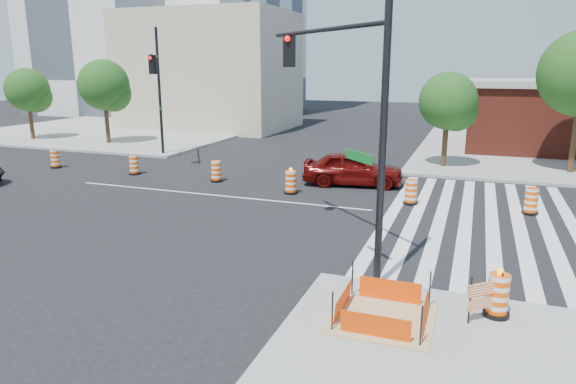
% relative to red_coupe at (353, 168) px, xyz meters
% --- Properties ---
extents(ground, '(120.00, 120.00, 0.00)m').
position_rel_red_coupe_xyz_m(ground, '(-5.25, -4.04, -0.80)').
color(ground, black).
rests_on(ground, ground).
extents(sidewalk_nw, '(22.00, 22.00, 0.15)m').
position_rel_red_coupe_xyz_m(sidewalk_nw, '(-23.25, 13.96, -0.72)').
color(sidewalk_nw, gray).
rests_on(sidewalk_nw, ground).
extents(crosswalk_east, '(6.75, 13.50, 0.01)m').
position_rel_red_coupe_xyz_m(crosswalk_east, '(5.70, -4.04, -0.79)').
color(crosswalk_east, silver).
rests_on(crosswalk_east, ground).
extents(lane_centerline, '(14.00, 0.12, 0.01)m').
position_rel_red_coupe_xyz_m(lane_centerline, '(-5.25, -4.04, -0.79)').
color(lane_centerline, silver).
rests_on(lane_centerline, ground).
extents(excavation_pit, '(2.20, 2.20, 0.90)m').
position_rel_red_coupe_xyz_m(excavation_pit, '(3.75, -13.04, -0.58)').
color(excavation_pit, tan).
rests_on(excavation_pit, ground).
extents(beige_midrise, '(14.00, 10.00, 10.00)m').
position_rel_red_coupe_xyz_m(beige_midrise, '(-17.25, 17.96, 4.20)').
color(beige_midrise, '#B7A88C').
rests_on(beige_midrise, ground).
extents(red_coupe, '(4.95, 2.66, 1.60)m').
position_rel_red_coupe_xyz_m(red_coupe, '(0.00, 0.00, 0.00)').
color(red_coupe, '#540807').
rests_on(red_coupe, ground).
extents(signal_pole_se, '(4.56, 4.44, 8.23)m').
position_rel_red_coupe_xyz_m(signal_pole_se, '(2.00, -9.80, 4.24)').
color(signal_pole_se, black).
rests_on(signal_pole_se, ground).
extents(signal_pole_nw, '(3.06, 5.00, 7.59)m').
position_rel_red_coupe_xyz_m(signal_pole_nw, '(-12.27, 2.48, 3.86)').
color(signal_pole_nw, black).
rests_on(signal_pole_nw, ground).
extents(pit_drum, '(0.57, 0.57, 1.13)m').
position_rel_red_coupe_xyz_m(pit_drum, '(6.10, -12.00, -0.18)').
color(pit_drum, black).
rests_on(pit_drum, ground).
extents(barricade, '(0.72, 0.63, 1.07)m').
position_rel_red_coupe_xyz_m(barricade, '(5.83, -12.32, -0.06)').
color(barricade, '#FF5105').
rests_on(barricade, ground).
extents(tree_north_a, '(3.17, 3.13, 5.33)m').
position_rel_red_coupe_xyz_m(tree_north_a, '(-25.84, 5.98, 2.77)').
color(tree_north_a, '#382314').
rests_on(tree_north_a, ground).
extents(tree_north_b, '(3.49, 3.49, 5.94)m').
position_rel_red_coupe_xyz_m(tree_north_b, '(-19.16, 6.28, 3.19)').
color(tree_north_b, '#382314').
rests_on(tree_north_b, ground).
extents(tree_north_c, '(3.11, 3.07, 5.21)m').
position_rel_red_coupe_xyz_m(tree_north_c, '(3.82, 5.65, 2.70)').
color(tree_north_c, '#382314').
rests_on(tree_north_c, ground).
extents(median_drum_0, '(0.60, 0.60, 1.02)m').
position_rel_red_coupe_xyz_m(median_drum_0, '(-16.39, -1.62, -0.32)').
color(median_drum_0, black).
rests_on(median_drum_0, ground).
extents(median_drum_1, '(0.60, 0.60, 1.02)m').
position_rel_red_coupe_xyz_m(median_drum_1, '(-11.22, -1.57, -0.32)').
color(median_drum_1, black).
rests_on(median_drum_1, ground).
extents(median_drum_2, '(0.60, 0.60, 1.02)m').
position_rel_red_coupe_xyz_m(median_drum_2, '(-6.42, -1.59, -0.32)').
color(median_drum_2, black).
rests_on(median_drum_2, ground).
extents(median_drum_3, '(0.60, 0.60, 1.18)m').
position_rel_red_coupe_xyz_m(median_drum_3, '(-2.19, -2.59, -0.31)').
color(median_drum_3, black).
rests_on(median_drum_3, ground).
extents(median_drum_4, '(0.60, 0.60, 1.02)m').
position_rel_red_coupe_xyz_m(median_drum_4, '(3.04, -2.55, -0.32)').
color(median_drum_4, black).
rests_on(median_drum_4, ground).
extents(median_drum_5, '(0.60, 0.60, 1.02)m').
position_rel_red_coupe_xyz_m(median_drum_5, '(7.53, -2.44, -0.32)').
color(median_drum_5, black).
rests_on(median_drum_5, ground).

